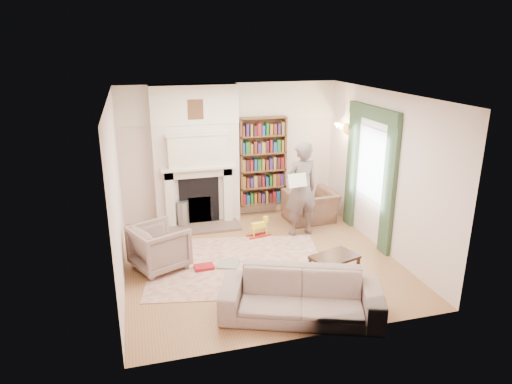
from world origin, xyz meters
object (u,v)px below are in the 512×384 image
object	(u,v)px
sofa	(301,296)
man_reading	(301,189)
armchair_reading	(310,206)
coffee_table	(334,269)
rocking_horse	(259,227)
paraffin_heater	(183,214)
bookcase	(262,161)
armchair_left	(159,247)

from	to	relation	value
sofa	man_reading	bearing A→B (deg)	90.81
armchair_reading	sofa	world-z (taller)	armchair_reading
coffee_table	rocking_horse	distance (m)	2.09
paraffin_heater	man_reading	bearing A→B (deg)	-24.11
bookcase	man_reading	bearing A→B (deg)	-72.54
man_reading	paraffin_heater	bearing A→B (deg)	-31.27
coffee_table	armchair_left	bearing A→B (deg)	136.91
armchair_reading	coffee_table	size ratio (longest dim) A/B	1.41
coffee_table	man_reading	bearing A→B (deg)	67.56
paraffin_heater	armchair_left	bearing A→B (deg)	-109.09
sofa	paraffin_heater	bearing A→B (deg)	129.05
armchair_reading	sofa	distance (m)	3.54
paraffin_heater	rocking_horse	world-z (taller)	paraffin_heater
bookcase	armchair_reading	size ratio (longest dim) A/B	1.87
coffee_table	rocking_horse	size ratio (longest dim) A/B	1.57
bookcase	sofa	xyz separation A→B (m)	(-0.57, -3.90, -0.86)
bookcase	coffee_table	xyz separation A→B (m)	(0.25, -3.16, -0.95)
armchair_reading	rocking_horse	bearing A→B (deg)	17.38
bookcase	armchair_left	xyz separation A→B (m)	(-2.32, -1.96, -0.80)
bookcase	sofa	world-z (taller)	bookcase
armchair_reading	coffee_table	distance (m)	2.57
bookcase	armchair_reading	distance (m)	1.37
armchair_left	rocking_horse	world-z (taller)	armchair_left
armchair_reading	armchair_left	xyz separation A→B (m)	(-3.17, -1.30, 0.05)
armchair_left	man_reading	bearing A→B (deg)	-100.26
armchair_left	paraffin_heater	bearing A→B (deg)	-43.75
bookcase	armchair_left	distance (m)	3.14
sofa	man_reading	size ratio (longest dim) A/B	1.17
coffee_table	paraffin_heater	size ratio (longest dim) A/B	1.27
paraffin_heater	bookcase	bearing A→B (deg)	9.87
sofa	coffee_table	bearing A→B (deg)	62.91
paraffin_heater	rocking_horse	size ratio (longest dim) A/B	1.23
coffee_table	paraffin_heater	bearing A→B (deg)	106.91
armchair_reading	coffee_table	world-z (taller)	armchair_reading
coffee_table	paraffin_heater	world-z (taller)	paraffin_heater
paraffin_heater	rocking_horse	bearing A→B (deg)	-33.32
armchair_left	coffee_table	xyz separation A→B (m)	(2.57, -1.20, -0.15)
coffee_table	rocking_horse	xyz separation A→B (m)	(-0.66, 1.98, -0.03)
sofa	armchair_left	bearing A→B (deg)	152.96
armchair_reading	armchair_left	distance (m)	3.42
paraffin_heater	coffee_table	bearing A→B (deg)	-55.12
armchair_reading	man_reading	xyz separation A→B (m)	(-0.45, -0.60, 0.60)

